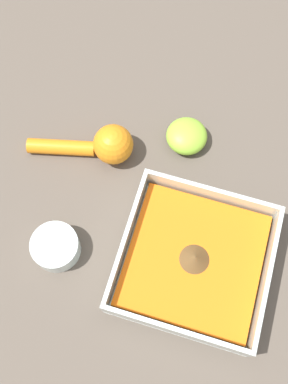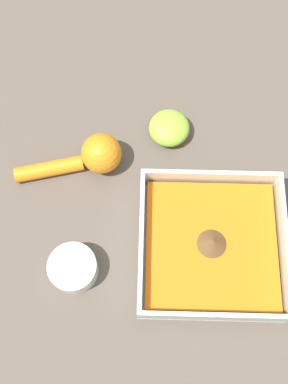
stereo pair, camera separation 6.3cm
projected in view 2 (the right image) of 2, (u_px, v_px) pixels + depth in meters
ground_plane at (189, 236)px, 0.67m from camera, size 4.00×4.00×0.00m
square_dish at (210, 246)px, 0.64m from camera, size 0.20×0.20×0.06m
spice_bowl at (73, 268)px, 0.63m from camera, size 0.07×0.07×0.03m
lemon_squeezer at (91, 157)px, 0.68m from camera, size 0.07×0.17×0.06m
lemon_half at (169, 128)px, 0.71m from camera, size 0.07×0.07×0.04m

